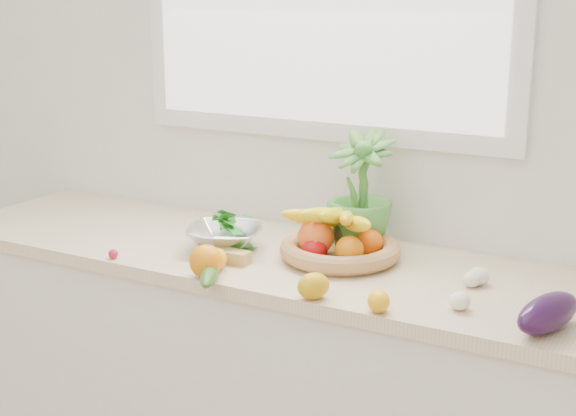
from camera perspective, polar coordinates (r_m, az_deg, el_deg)
The scene contains 18 objects.
back_wall at distance 2.57m, azimuth 2.48°, elevation 8.26°, with size 4.50×0.02×2.70m, color white.
counter_cabinet at distance 2.59m, azimuth -0.78°, elevation -13.09°, with size 2.20×0.58×0.86m, color silver.
countertop at distance 2.41m, azimuth -0.81°, elevation -3.64°, with size 2.24×0.62×0.04m, color beige.
orange_loose at distance 2.20m, azimuth -5.85°, elevation -3.79°, with size 0.09×0.09×0.09m, color orange.
lemon_a at distance 2.26m, azimuth -5.12°, elevation -3.65°, with size 0.06×0.08×0.06m, color #F7B20D.
lemon_b at distance 2.05m, azimuth 1.81°, elevation -5.56°, with size 0.07×0.09×0.07m, color #D1950B.
lemon_c at distance 1.98m, azimuth 6.46°, elevation -6.60°, with size 0.06×0.07×0.06m, color #F6AE0D.
apple at distance 2.31m, azimuth 1.87°, elevation -3.00°, with size 0.08×0.08×0.08m, color #B50E10.
ginger at distance 2.32m, azimuth -4.11°, elevation -3.45°, with size 0.12×0.05×0.04m, color tan.
garlic_a at distance 2.18m, azimuth 12.93°, elevation -4.99°, with size 0.05×0.05×0.04m, color silver.
garlic_b at distance 2.20m, azimuth 13.39°, elevation -4.75°, with size 0.06×0.06×0.05m, color white.
garlic_c at distance 2.02m, azimuth 12.10°, elevation -6.49°, with size 0.05×0.05×0.05m, color silver.
eggplant at distance 1.95m, azimuth 18.01°, elevation -7.11°, with size 0.08×0.22×0.09m, color #270D32.
cucumber at distance 2.20m, azimuth -5.52°, elevation -4.42°, with size 0.05×0.26×0.05m, color #2D5C1B.
radish at distance 2.40m, azimuth -12.32°, elevation -3.21°, with size 0.03×0.03×0.03m, color red.
potted_herb at distance 2.39m, azimuth 5.15°, elevation 1.26°, with size 0.20×0.20×0.36m, color #448B32.
fruit_basket at distance 2.34m, azimuth 3.64°, elevation -2.44°, with size 0.38×0.38×0.18m.
colander_with_spinach at distance 2.42m, azimuth -4.50°, elevation -1.65°, with size 0.29×0.29×0.12m.
Camera 1 is at (1.13, -0.04, 1.66)m, focal length 50.00 mm.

